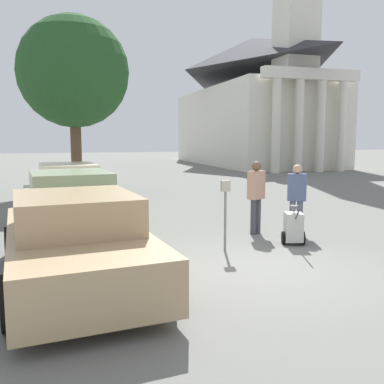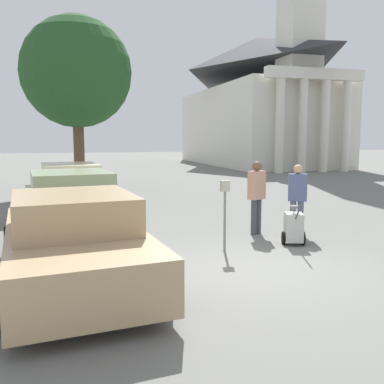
# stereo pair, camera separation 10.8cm
# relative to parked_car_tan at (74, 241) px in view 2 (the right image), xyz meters

# --- Properties ---
(ground_plane) EXTENTS (120.00, 120.00, 0.00)m
(ground_plane) POSITION_rel_parked_car_tan_xyz_m (3.04, -0.11, -0.66)
(ground_plane) COLOR slate
(parked_car_tan) EXTENTS (2.43, 4.86, 1.43)m
(parked_car_tan) POSITION_rel_parked_car_tan_xyz_m (0.00, 0.00, 0.00)
(parked_car_tan) COLOR tan
(parked_car_tan) RESTS_ON ground_plane
(parked_car_sage) EXTENTS (2.44, 5.04, 1.50)m
(parked_car_sage) POSITION_rel_parked_car_tan_xyz_m (-0.00, 3.58, 0.02)
(parked_car_sage) COLOR gray
(parked_car_sage) RESTS_ON ground_plane
(parked_car_cream) EXTENTS (2.29, 5.30, 1.48)m
(parked_car_cream) POSITION_rel_parked_car_tan_xyz_m (0.00, 6.90, 0.02)
(parked_car_cream) COLOR beige
(parked_car_cream) RESTS_ON ground_plane
(parking_meter) EXTENTS (0.18, 0.09, 1.43)m
(parking_meter) POSITION_rel_parked_car_tan_xyz_m (2.94, 1.13, 0.33)
(parking_meter) COLOR slate
(parking_meter) RESTS_ON ground_plane
(person_worker) EXTENTS (0.47, 0.39, 1.73)m
(person_worker) POSITION_rel_parked_car_tan_xyz_m (4.19, 2.35, 0.32)
(person_worker) COLOR #3F3F47
(person_worker) RESTS_ON ground_plane
(person_supervisor) EXTENTS (0.47, 0.38, 1.65)m
(person_supervisor) POSITION_rel_parked_car_tan_xyz_m (5.09, 2.05, 0.27)
(person_supervisor) COLOR #515670
(person_supervisor) RESTS_ON ground_plane
(equipment_cart) EXTENTS (0.54, 0.99, 1.00)m
(equipment_cart) POSITION_rel_parked_car_tan_xyz_m (4.52, 1.19, -0.28)
(equipment_cart) COLOR #B2B2AD
(equipment_cart) RESTS_ON ground_plane
(church) EXTENTS (8.30, 18.38, 22.07)m
(church) POSITION_rel_parked_car_tan_xyz_m (15.40, 26.67, 5.00)
(church) COLOR silver
(church) RESTS_ON ground_plane
(shade_tree) EXTENTS (4.49, 4.49, 7.16)m
(shade_tree) POSITION_rel_parked_car_tan_xyz_m (0.43, 11.71, 4.23)
(shade_tree) COLOR brown
(shade_tree) RESTS_ON ground_plane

